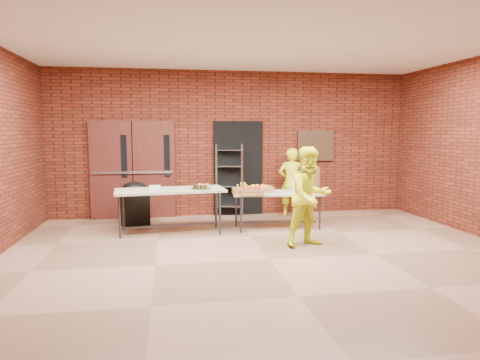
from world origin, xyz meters
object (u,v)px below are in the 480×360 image
Objects in this scene: table_right at (277,195)px; covered_grill at (135,204)px; wire_rack at (229,180)px; table_left at (170,193)px; coffee_dispenser at (308,179)px; volunteer_man at (310,197)px; volunteer_woman at (291,182)px.

covered_grill is (-2.75, 0.64, -0.20)m from table_right.
wire_rack is 1.88m from table_left.
wire_rack is at bearing 125.61° from table_right.
wire_rack is 1.54m from table_right.
covered_grill is (-0.70, 0.68, -0.30)m from table_left.
coffee_dispenser reaches higher than covered_grill.
table_right is 1.10× the size of volunteer_man.
volunteer_woman reaches higher than table_left.
table_right is at bearing 68.94° from volunteer_woman.
covered_grill is (-1.99, -0.69, -0.35)m from wire_rack.
coffee_dispenser is (1.43, -1.17, 0.14)m from wire_rack.
coffee_dispenser is (2.72, 0.20, 0.19)m from table_left.
coffee_dispenser reaches higher than table_right.
table_left is 1.36× the size of volunteer_woman.
volunteer_woman reaches higher than covered_grill.
table_left is (-1.29, -1.37, -0.05)m from wire_rack.
volunteer_man is (-0.48, -1.51, -0.13)m from coffee_dispenser.
table_left is 1.02m from covered_grill.
covered_grill is at bearing 15.06° from volunteer_woman.
volunteer_man is (2.24, -1.31, 0.07)m from table_left.
volunteer_woman is (0.59, 1.11, 0.11)m from table_right.
wire_rack is at bearing 140.61° from coffee_dispenser.
wire_rack is 2.14m from covered_grill.
volunteer_woman is 2.50m from volunteer_man.
table_left is 2.88m from volunteer_woman.
wire_rack is 2.85m from volunteer_man.
table_left is at bearing -175.83° from coffee_dispenser.
volunteer_woman reaches higher than table_right.
volunteer_woman is at bearing 62.99° from volunteer_man.
volunteer_woman is (1.35, -0.22, -0.04)m from wire_rack.
volunteer_man reaches higher than volunteer_woman.
coffee_dispenser is 1.59m from volunteer_man.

